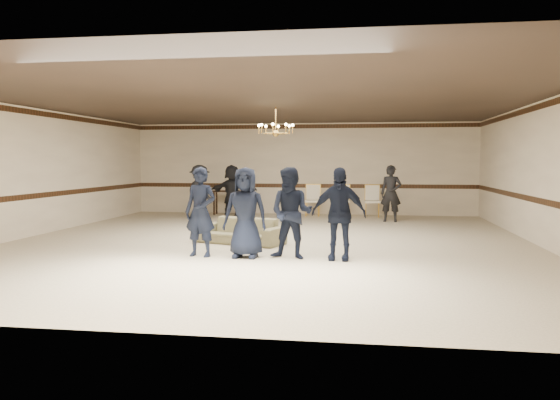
{
  "coord_description": "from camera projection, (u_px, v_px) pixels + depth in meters",
  "views": [
    {
      "loc": [
        2.19,
        -12.73,
        1.88
      ],
      "look_at": [
        0.34,
        -0.5,
        1.02
      ],
      "focal_mm": 36.1,
      "sensor_mm": 36.0,
      "label": 1
    }
  ],
  "objects": [
    {
      "name": "chandelier",
      "position": [
        276.0,
        120.0,
        13.8
      ],
      "size": [
        0.94,
        0.94,
        0.89
      ],
      "primitive_type": null,
      "color": "#B78A3A",
      "rests_on": "ceiling"
    },
    {
      "name": "boy_a",
      "position": [
        200.0,
        212.0,
        11.03
      ],
      "size": [
        0.71,
        0.53,
        1.76
      ],
      "primitive_type": "imported",
      "rotation": [
        0.0,
        0.0,
        -0.18
      ],
      "color": "black",
      "rests_on": "floor"
    },
    {
      "name": "console_table",
      "position": [
        228.0,
        202.0,
        19.69
      ],
      "size": [
        1.03,
        0.49,
        0.85
      ],
      "primitive_type": "cube",
      "rotation": [
        0.0,
        0.0,
        -0.07
      ],
      "color": "black",
      "rests_on": "floor"
    },
    {
      "name": "banquet_chair_right",
      "position": [
        372.0,
        201.0,
        18.74
      ],
      "size": [
        0.56,
        0.56,
        1.06
      ],
      "primitive_type": null,
      "rotation": [
        0.0,
        0.0,
        0.09
      ],
      "color": "#F4E8CD",
      "rests_on": "floor"
    },
    {
      "name": "chair_rail",
      "position": [
        302.0,
        186.0,
        19.83
      ],
      "size": [
        12.0,
        0.02,
        0.14
      ],
      "primitive_type": "cube",
      "color": "#3A1F11",
      "rests_on": "wall_back"
    },
    {
      "name": "banquet_chair_left",
      "position": [
        313.0,
        201.0,
        19.04
      ],
      "size": [
        0.52,
        0.52,
        1.06
      ],
      "primitive_type": null,
      "rotation": [
        0.0,
        0.0,
        -0.02
      ],
      "color": "#F4E8CD",
      "rests_on": "floor"
    },
    {
      "name": "settee",
      "position": [
        241.0,
        231.0,
        12.79
      ],
      "size": [
        2.13,
        1.4,
        0.58
      ],
      "primitive_type": "imported",
      "rotation": [
        0.0,
        0.0,
        -0.35
      ],
      "color": "#817656",
      "rests_on": "floor"
    },
    {
      "name": "adult_mid",
      "position": [
        232.0,
        191.0,
        18.45
      ],
      "size": [
        1.68,
        0.77,
        1.75
      ],
      "primitive_type": "imported",
      "rotation": [
        0.0,
        0.0,
        2.98
      ],
      "color": "black",
      "rests_on": "floor"
    },
    {
      "name": "banquet_chair_mid",
      "position": [
        342.0,
        201.0,
        18.89
      ],
      "size": [
        0.52,
        0.52,
        1.06
      ],
      "primitive_type": null,
      "rotation": [
        0.0,
        0.0,
        -0.0
      ],
      "color": "#F4E8CD",
      "rests_on": "floor"
    },
    {
      "name": "room",
      "position": [
        269.0,
        173.0,
        12.9
      ],
      "size": [
        12.01,
        14.01,
        3.21
      ],
      "color": "beige",
      "rests_on": "ground"
    },
    {
      "name": "crown_molding",
      "position": [
        303.0,
        126.0,
        19.69
      ],
      "size": [
        12.0,
        0.02,
        0.14
      ],
      "primitive_type": "cube",
      "color": "#3A1F11",
      "rests_on": "wall_back"
    },
    {
      "name": "boy_b",
      "position": [
        245.0,
        213.0,
        10.89
      ],
      "size": [
        0.88,
        0.6,
        1.76
      ],
      "primitive_type": "imported",
      "rotation": [
        0.0,
        0.0,
        -0.05
      ],
      "color": "black",
      "rests_on": "floor"
    },
    {
      "name": "boy_c",
      "position": [
        291.0,
        213.0,
        10.76
      ],
      "size": [
        0.96,
        0.81,
        1.76
      ],
      "primitive_type": "imported",
      "rotation": [
        0.0,
        0.0,
        -0.18
      ],
      "color": "black",
      "rests_on": "floor"
    },
    {
      "name": "boy_d",
      "position": [
        339.0,
        214.0,
        10.62
      ],
      "size": [
        1.06,
        0.51,
        1.76
      ],
      "primitive_type": "imported",
      "rotation": [
        0.0,
        0.0,
        -0.08
      ],
      "color": "black",
      "rests_on": "floor"
    },
    {
      "name": "adult_left",
      "position": [
        200.0,
        192.0,
        17.89
      ],
      "size": [
        1.29,
        1.22,
        1.75
      ],
      "primitive_type": "imported",
      "rotation": [
        0.0,
        0.0,
        2.46
      ],
      "color": "black",
      "rests_on": "floor"
    },
    {
      "name": "adult_right",
      "position": [
        391.0,
        194.0,
        17.29
      ],
      "size": [
        0.69,
        0.51,
        1.75
      ],
      "primitive_type": "imported",
      "rotation": [
        0.0,
        0.0,
        -0.15
      ],
      "color": "black",
      "rests_on": "floor"
    }
  ]
}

